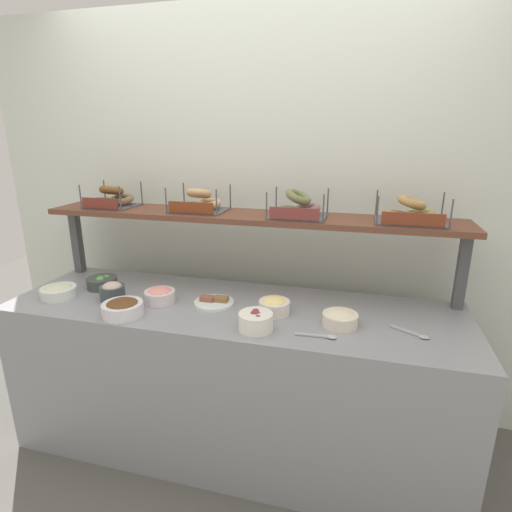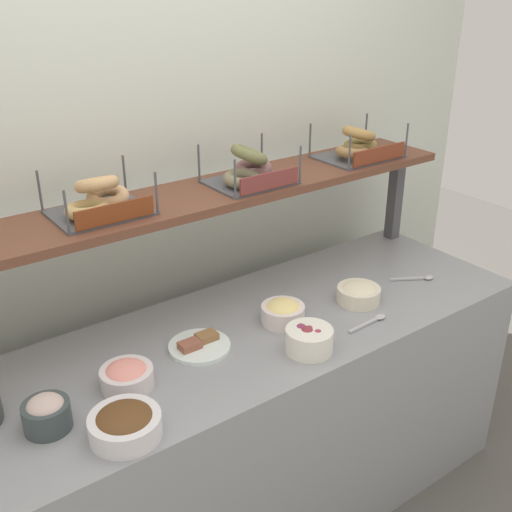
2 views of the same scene
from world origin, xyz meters
The scene contains 21 objects.
ground_plane centered at (0.00, 0.00, 0.00)m, with size 8.00×8.00×0.00m, color #595651.
back_wall centered at (0.00, 0.55, 1.20)m, with size 3.54×0.06×2.40m, color silver.
deli_counter centered at (0.00, 0.00, 0.42)m, with size 2.34×0.70×0.85m, color gray.
shelf_riser_left centered at (-1.11, 0.27, 1.05)m, with size 0.05×0.05×0.40m, color #4C4C51.
shelf_riser_right centered at (1.11, 0.27, 1.05)m, with size 0.05×0.05×0.40m, color #4C4C51.
upper_shelf centered at (0.00, 0.27, 1.26)m, with size 2.30×0.32×0.03m, color brown.
bowl_veggie_mix centered at (-0.80, 0.06, 0.88)m, with size 0.17×0.17×0.08m.
bowl_lox_spread centered at (-0.38, -0.05, 0.89)m, with size 0.16×0.16×0.08m.
bowl_scallion_spread centered at (-0.94, -0.13, 0.89)m, with size 0.18×0.18×0.07m.
bowl_egg_salad centered at (0.23, -0.03, 0.89)m, with size 0.15×0.15×0.08m.
bowl_beet_salad centered at (0.18, -0.22, 0.89)m, with size 0.16×0.16×0.09m.
bowl_chocolate_spread centered at (-0.48, -0.24, 0.89)m, with size 0.20×0.20×0.08m.
bowl_potato_salad centered at (0.55, -0.08, 0.89)m, with size 0.16×0.16×0.07m.
bowl_tuna_salad centered at (-0.64, -0.09, 0.90)m, with size 0.13×0.13×0.10m.
serving_plate_white centered at (-0.10, 0.00, 0.86)m, with size 0.21×0.21×0.04m.
serving_spoon_near_plate centered at (0.48, -0.22, 0.86)m, with size 0.18×0.03×0.01m.
serving_spoon_by_edge centered at (0.88, -0.10, 0.86)m, with size 0.16×0.10×0.01m.
bagel_basket_cinnamon_raisin centered at (-0.83, 0.27, 1.33)m, with size 0.27×0.25×0.14m.
bagel_basket_sesame centered at (-0.28, 0.28, 1.33)m, with size 0.30×0.26×0.14m.
bagel_basket_poppy centered at (0.28, 0.25, 1.33)m, with size 0.30×0.27×0.15m.
bagel_basket_everything centered at (0.84, 0.26, 1.33)m, with size 0.33×0.24×0.14m.
Camera 1 is at (0.61, -1.83, 1.70)m, focal length 28.52 mm.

